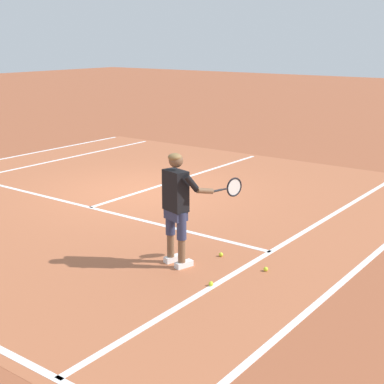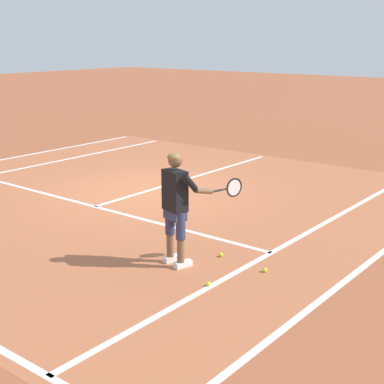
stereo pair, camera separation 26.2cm
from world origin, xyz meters
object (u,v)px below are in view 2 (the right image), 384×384
tennis_player (177,201)px  tennis_ball_mid_court (209,284)px  tennis_ball_near_feet (265,270)px  tennis_ball_by_baseline (221,255)px

tennis_player → tennis_ball_mid_court: size_ratio=25.95×
tennis_player → tennis_ball_mid_court: tennis_player is taller
tennis_player → tennis_ball_near_feet: size_ratio=25.95×
tennis_ball_near_feet → tennis_ball_mid_court: same height
tennis_ball_by_baseline → tennis_player: bearing=-117.3°
tennis_player → tennis_ball_by_baseline: tennis_player is taller
tennis_ball_near_feet → tennis_ball_by_baseline: (-0.85, 0.09, 0.00)m
tennis_player → tennis_ball_by_baseline: bearing=62.7°
tennis_ball_by_baseline → tennis_ball_near_feet: bearing=-6.2°
tennis_ball_near_feet → tennis_ball_mid_court: 0.96m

